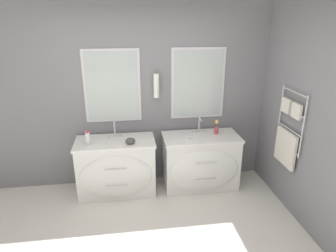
{
  "coord_description": "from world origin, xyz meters",
  "views": [
    {
      "loc": [
        -0.14,
        -2.44,
        2.38
      ],
      "look_at": [
        0.37,
        1.18,
        1.04
      ],
      "focal_mm": 32.0,
      "sensor_mm": 36.0,
      "label": 1
    }
  ],
  "objects_px": {
    "flower_vase": "(216,128)",
    "vanity_left": "(116,167)",
    "toiletry_bottle": "(88,138)",
    "vanity_right": "(201,162)",
    "amenity_bowl": "(130,141)"
  },
  "relations": [
    {
      "from": "toiletry_bottle",
      "to": "vanity_left",
      "type": "bearing_deg",
      "value": 9.23
    },
    {
      "from": "vanity_right",
      "to": "amenity_bowl",
      "type": "relative_size",
      "value": 8.44
    },
    {
      "from": "vanity_left",
      "to": "amenity_bowl",
      "type": "relative_size",
      "value": 8.44
    },
    {
      "from": "toiletry_bottle",
      "to": "flower_vase",
      "type": "distance_m",
      "value": 1.79
    },
    {
      "from": "vanity_right",
      "to": "amenity_bowl",
      "type": "height_order",
      "value": "amenity_bowl"
    },
    {
      "from": "vanity_right",
      "to": "flower_vase",
      "type": "xyz_separation_m",
      "value": [
        0.24,
        0.1,
        0.48
      ]
    },
    {
      "from": "vanity_left",
      "to": "amenity_bowl",
      "type": "distance_m",
      "value": 0.49
    },
    {
      "from": "toiletry_bottle",
      "to": "flower_vase",
      "type": "height_order",
      "value": "flower_vase"
    },
    {
      "from": "toiletry_bottle",
      "to": "vanity_right",
      "type": "bearing_deg",
      "value": 2.05
    },
    {
      "from": "flower_vase",
      "to": "vanity_left",
      "type": "bearing_deg",
      "value": -176.2
    },
    {
      "from": "flower_vase",
      "to": "toiletry_bottle",
      "type": "bearing_deg",
      "value": -175.16
    },
    {
      "from": "vanity_right",
      "to": "toiletry_bottle",
      "type": "bearing_deg",
      "value": -177.95
    },
    {
      "from": "vanity_right",
      "to": "vanity_left",
      "type": "bearing_deg",
      "value": 180.0
    },
    {
      "from": "vanity_left",
      "to": "toiletry_bottle",
      "type": "relative_size",
      "value": 5.52
    },
    {
      "from": "vanity_right",
      "to": "toiletry_bottle",
      "type": "relative_size",
      "value": 5.52
    }
  ]
}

